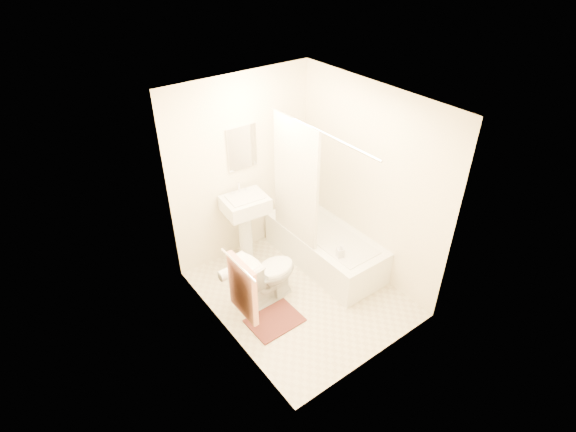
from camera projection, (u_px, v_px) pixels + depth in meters
floor at (300, 293)px, 5.47m from camera, size 2.40×2.40×0.00m
ceiling at (304, 102)px, 4.14m from camera, size 2.40×2.40×0.00m
wall_back at (242, 169)px, 5.60m from camera, size 2.00×0.02×2.40m
wall_left at (220, 245)px, 4.31m from camera, size 0.02×2.40×2.40m
wall_right at (368, 183)px, 5.30m from camera, size 0.02×2.40×2.40m
mirror at (242, 147)px, 5.42m from camera, size 0.40×0.03×0.55m
curtain_rod at (320, 131)px, 4.57m from camera, size 0.03×1.70×0.03m
shower_curtain at (296, 183)px, 5.27m from camera, size 0.04×0.80×1.55m
towel_bar at (238, 265)px, 4.21m from camera, size 0.02×0.60×0.02m
towel at (243, 289)px, 4.41m from camera, size 0.06×0.45×0.66m
toilet_paper at (224, 275)px, 4.70m from camera, size 0.11×0.12×0.12m
toilet at (268, 274)px, 5.21m from camera, size 0.78×0.50×0.72m
sink at (246, 226)px, 5.74m from camera, size 0.57×0.48×1.05m
bathtub at (325, 247)px, 5.86m from camera, size 0.73×1.66×0.47m
bath_mat at (275, 320)px, 5.09m from camera, size 0.59×0.45×0.02m
soap_bottle at (340, 251)px, 5.26m from camera, size 0.10×0.10×0.18m
scrub_brush at (299, 212)px, 6.08m from camera, size 0.13×0.23×0.04m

